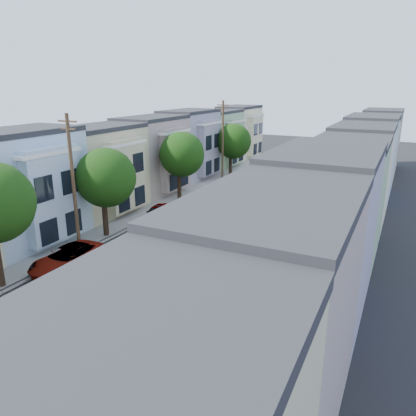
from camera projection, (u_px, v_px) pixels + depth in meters
ground at (133, 280)px, 25.96m from camera, size 160.00×160.00×0.00m
road_slab at (227, 215)px, 38.84m from camera, size 12.00×70.00×0.02m
curb_left at (172, 206)px, 41.37m from camera, size 0.30×70.00×0.15m
curb_right at (289, 224)px, 36.27m from camera, size 0.30×70.00×0.15m
sidewalk_left at (162, 205)px, 41.92m from camera, size 2.60×70.00×0.15m
sidewalk_right at (303, 226)px, 35.73m from camera, size 2.60×70.00×0.15m
centerline at (227, 215)px, 38.84m from camera, size 0.12×70.00×0.01m
townhouse_row_left at (132, 201)px, 43.54m from camera, size 5.00×70.00×8.50m
townhouse_row_right at (348, 233)px, 34.15m from camera, size 5.00×70.00×8.50m
tree_c at (105, 178)px, 31.80m from camera, size 4.70×4.70×7.35m
tree_d at (181, 155)px, 42.11m from camera, size 4.70×4.70×7.40m
tree_e at (233, 141)px, 54.16m from camera, size 4.69×4.69×7.11m
tree_far_r at (333, 158)px, 48.72m from camera, size 3.10×3.10×5.16m
utility_pole_near at (73, 185)px, 28.83m from camera, size 1.60×0.26×10.00m
utility_pole_far at (223, 141)px, 51.16m from camera, size 1.60×0.26×10.00m
fedex_truck at (149, 263)px, 24.55m from camera, size 2.32×6.02×2.89m
lead_sedan at (206, 243)px, 30.07m from camera, size 2.26×4.72×1.51m
parked_left_c at (68, 258)px, 27.31m from camera, size 2.60×5.52×1.53m
parked_left_d at (158, 213)px, 36.90m from camera, size 2.09×4.79×1.52m
parked_right_a at (134, 350)px, 18.07m from camera, size 2.48×4.62×1.23m
parked_right_b at (186, 299)px, 22.14m from camera, size 1.72×4.52×1.49m
parked_right_c at (283, 210)px, 38.28m from camera, size 2.28×4.56×1.32m
parked_right_d at (307, 186)px, 46.91m from camera, size 2.12×4.69×1.48m
motorcycle at (87, 409)px, 15.09m from camera, size 0.27×1.98×0.79m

